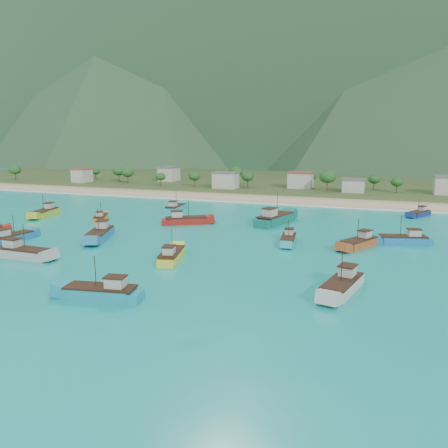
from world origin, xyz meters
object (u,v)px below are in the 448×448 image
(boat_21, at_px, (343,286))
(boat_24, at_px, (175,208))
(boat_15, at_px, (11,238))
(boat_23, at_px, (419,214))
(boat_8, at_px, (100,235))
(boat_13, at_px, (404,240))
(boat_4, at_px, (288,240))
(boat_0, at_px, (46,213))
(boat_2, at_px, (101,218))
(boat_10, at_px, (359,243))
(boat_17, at_px, (102,293))
(boat_12, at_px, (185,221))
(boat_14, at_px, (22,253))
(boat_25, at_px, (171,256))
(boat_7, at_px, (275,219))

(boat_21, distance_m, boat_24, 75.10)
(boat_15, distance_m, boat_23, 101.52)
(boat_23, bearing_deg, boat_8, 68.86)
(boat_15, bearing_deg, boat_13, 24.40)
(boat_4, height_order, boat_23, boat_4)
(boat_0, distance_m, boat_8, 36.10)
(boat_2, distance_m, boat_10, 64.97)
(boat_17, bearing_deg, boat_24, 9.01)
(boat_12, xyz_separation_m, boat_14, (-13.63, -38.41, -0.01))
(boat_4, bearing_deg, boat_21, 109.45)
(boat_17, xyz_separation_m, boat_24, (-23.22, 67.53, 0.01))
(boat_0, bearing_deg, boat_14, 112.54)
(boat_0, distance_m, boat_25, 59.67)
(boat_23, bearing_deg, boat_12, 59.89)
(boat_13, bearing_deg, boat_2, 74.24)
(boat_10, bearing_deg, boat_21, 116.06)
(boat_0, distance_m, boat_12, 40.89)
(boat_24, bearing_deg, boat_12, -63.41)
(boat_13, height_order, boat_14, boat_14)
(boat_2, bearing_deg, boat_12, -19.53)
(boat_7, relative_size, boat_8, 1.19)
(boat_4, relative_size, boat_24, 0.85)
(boat_8, distance_m, boat_21, 53.33)
(boat_2, bearing_deg, boat_4, -35.52)
(boat_8, distance_m, boat_13, 62.28)
(boat_2, distance_m, boat_8, 22.43)
(boat_4, relative_size, boat_15, 0.92)
(boat_0, bearing_deg, boat_25, 137.37)
(boat_21, bearing_deg, boat_8, -5.24)
(boat_25, bearing_deg, boat_15, 163.68)
(boat_14, bearing_deg, boat_0, -142.32)
(boat_7, height_order, boat_14, boat_7)
(boat_13, distance_m, boat_14, 72.61)
(boat_8, bearing_deg, boat_21, 141.95)
(boat_0, bearing_deg, boat_24, -161.00)
(boat_25, bearing_deg, boat_8, 141.52)
(boat_0, height_order, boat_2, boat_0)
(boat_2, xyz_separation_m, boat_8, (13.06, -18.23, 0.35))
(boat_25, bearing_deg, boat_2, 126.67)
(boat_14, xyz_separation_m, boat_25, (25.57, 7.78, -0.11))
(boat_8, height_order, boat_24, boat_8)
(boat_15, bearing_deg, boat_12, 54.85)
(boat_8, relative_size, boat_17, 1.12)
(boat_13, bearing_deg, boat_7, 53.39)
(boat_0, relative_size, boat_10, 1.11)
(boat_12, height_order, boat_25, boat_12)
(boat_7, bearing_deg, boat_12, -144.19)
(boat_13, distance_m, boat_23, 36.59)
(boat_21, height_order, boat_23, boat_21)
(boat_13, relative_size, boat_17, 0.98)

